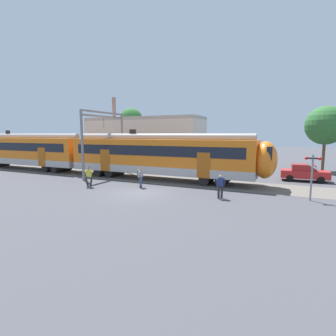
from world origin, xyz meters
TOP-DOWN VIEW (x-y plane):
  - ground_plane at (0.00, 0.00)m, footprint 160.00×160.00m
  - track_bed at (-12.37, 5.74)m, footprint 80.00×4.40m
  - commuter_train at (-9.89, 5.73)m, footprint 38.05×3.07m
  - pedestrian_yellow at (-4.76, 0.13)m, footprint 0.60×0.62m
  - pedestrian_grey at (-0.91, 1.78)m, footprint 0.60×0.62m
  - pedestrian_navy at (5.81, 0.83)m, footprint 0.54×0.67m
  - parked_car_red at (11.22, 10.55)m, footprint 4.06×1.88m
  - catenary_gantry at (-7.54, 5.74)m, footprint 0.24×6.64m
  - crossing_signal at (11.25, 2.73)m, footprint 0.96×0.22m
  - background_building at (-7.48, 13.81)m, footprint 15.46×5.00m
  - street_tree_right at (13.46, 18.43)m, footprint 4.35×4.35m
  - street_tree_left at (-10.87, 16.13)m, footprint 3.21×3.21m

SIDE VIEW (x-z plane):
  - ground_plane at x=0.00m, z-range 0.00..0.00m
  - track_bed at x=-12.37m, z-range 0.00..0.01m
  - parked_car_red at x=11.22m, z-range 0.01..1.55m
  - pedestrian_yellow at x=-4.76m, z-range 0.13..1.80m
  - pedestrian_navy at x=5.81m, z-range 0.13..1.80m
  - pedestrian_grey at x=-0.91m, z-range 0.16..1.82m
  - crossing_signal at x=11.25m, z-range 0.51..3.51m
  - commuter_train at x=-9.89m, z-range -0.11..4.62m
  - background_building at x=-7.48m, z-range -1.39..7.81m
  - catenary_gantry at x=-7.54m, z-range 1.05..7.58m
  - street_tree_right at x=13.46m, z-range 1.52..8.94m
  - street_tree_left at x=-10.87m, z-range 2.32..10.29m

